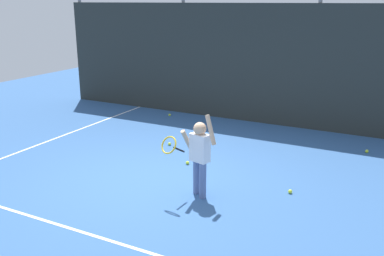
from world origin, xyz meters
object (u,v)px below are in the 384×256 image
at_px(tennis_ball_1, 170,115).
at_px(tennis_ball_3, 367,151).
at_px(tennis_player, 198,152).
at_px(tennis_ball_2, 188,163).
at_px(tennis_ball_0, 290,191).
at_px(tennis_ball_5, 170,144).
at_px(tennis_ball_4, 203,162).

bearing_deg(tennis_ball_1, tennis_ball_3, -7.33).
relative_size(tennis_player, tennis_ball_3, 20.46).
height_order(tennis_player, tennis_ball_2, tennis_player).
xyz_separation_m(tennis_ball_0, tennis_ball_5, (-2.92, 1.16, 0.00)).
relative_size(tennis_player, tennis_ball_4, 20.46).
height_order(tennis_ball_0, tennis_ball_4, same).
height_order(tennis_ball_0, tennis_ball_1, same).
distance_m(tennis_player, tennis_ball_3, 4.04).
bearing_deg(tennis_ball_4, tennis_ball_2, -148.01).
xyz_separation_m(tennis_ball_2, tennis_ball_4, (0.25, 0.15, 0.00)).
relative_size(tennis_ball_0, tennis_ball_3, 1.00).
bearing_deg(tennis_ball_0, tennis_ball_5, 158.31).
distance_m(tennis_ball_0, tennis_ball_2, 2.09).
height_order(tennis_player, tennis_ball_4, tennis_player).
bearing_deg(tennis_player, tennis_ball_2, 139.65).
bearing_deg(tennis_ball_3, tennis_ball_0, -108.43).
xyz_separation_m(tennis_player, tennis_ball_2, (-0.78, 1.11, -0.69)).
bearing_deg(tennis_ball_1, tennis_ball_2, -54.22).
xyz_separation_m(tennis_ball_1, tennis_ball_3, (5.01, -0.64, 0.00)).
xyz_separation_m(tennis_ball_0, tennis_ball_1, (-4.14, 3.25, 0.00)).
bearing_deg(tennis_ball_0, tennis_ball_4, 164.19).
bearing_deg(tennis_player, tennis_ball_0, 44.83).
height_order(tennis_ball_1, tennis_ball_4, same).
relative_size(tennis_ball_2, tennis_ball_4, 1.00).
relative_size(tennis_ball_3, tennis_ball_4, 1.00).
bearing_deg(tennis_ball_2, tennis_ball_4, 31.99).
bearing_deg(tennis_ball_0, tennis_ball_2, 170.15).
bearing_deg(tennis_player, tennis_ball_1, 140.00).
distance_m(tennis_ball_0, tennis_ball_4, 1.88).
distance_m(tennis_ball_1, tennis_ball_2, 3.57).
bearing_deg(tennis_ball_1, tennis_ball_4, -49.57).
xyz_separation_m(tennis_ball_3, tennis_ball_5, (-3.79, -1.45, 0.00)).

